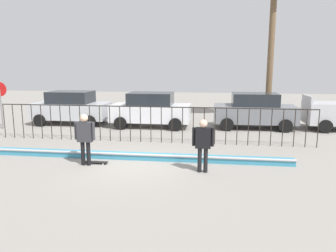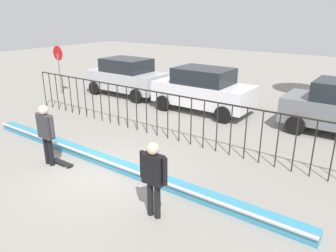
{
  "view_description": "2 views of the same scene",
  "coord_description": "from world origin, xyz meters",
  "px_view_note": "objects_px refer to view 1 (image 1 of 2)",
  "views": [
    {
      "loc": [
        2.67,
        -10.64,
        3.36
      ],
      "look_at": [
        0.83,
        2.69,
        0.84
      ],
      "focal_mm": 34.7,
      "sensor_mm": 36.0,
      "label": 1
    },
    {
      "loc": [
        6.1,
        -5.26,
        4.15
      ],
      "look_at": [
        0.91,
        1.92,
        1.0
      ],
      "focal_mm": 34.45,
      "sensor_mm": 36.0,
      "label": 2
    }
  ],
  "objects_px": {
    "stop_sign": "(1,99)",
    "parked_car_gray": "(254,110)",
    "parked_car_silver": "(71,107)",
    "skateboard": "(96,162)",
    "parked_car_white": "(151,109)",
    "camera_operator": "(203,141)",
    "skateboarder": "(85,135)"
  },
  "relations": [
    {
      "from": "stop_sign",
      "to": "parked_car_gray",
      "type": "bearing_deg",
      "value": 8.4
    },
    {
      "from": "parked_car_silver",
      "to": "parked_car_gray",
      "type": "bearing_deg",
      "value": 1.18
    },
    {
      "from": "skateboard",
      "to": "parked_car_white",
      "type": "bearing_deg",
      "value": 65.79
    },
    {
      "from": "skateboard",
      "to": "camera_operator",
      "type": "height_order",
      "value": "camera_operator"
    },
    {
      "from": "skateboarder",
      "to": "parked_car_white",
      "type": "bearing_deg",
      "value": 51.29
    },
    {
      "from": "skateboarder",
      "to": "stop_sign",
      "type": "height_order",
      "value": "stop_sign"
    },
    {
      "from": "camera_operator",
      "to": "parked_car_gray",
      "type": "bearing_deg",
      "value": -80.87
    },
    {
      "from": "skateboarder",
      "to": "camera_operator",
      "type": "distance_m",
      "value": 3.98
    },
    {
      "from": "skateboarder",
      "to": "stop_sign",
      "type": "xyz_separation_m",
      "value": [
        -6.91,
        5.59,
        0.56
      ]
    },
    {
      "from": "skateboarder",
      "to": "parked_car_white",
      "type": "xyz_separation_m",
      "value": [
        0.88,
        7.17,
        -0.09
      ]
    },
    {
      "from": "skateboard",
      "to": "parked_car_silver",
      "type": "bearing_deg",
      "value": 100.27
    },
    {
      "from": "parked_car_silver",
      "to": "parked_car_gray",
      "type": "height_order",
      "value": "same"
    },
    {
      "from": "parked_car_gray",
      "to": "stop_sign",
      "type": "distance_m",
      "value": 13.54
    },
    {
      "from": "skateboard",
      "to": "parked_car_silver",
      "type": "height_order",
      "value": "parked_car_silver"
    },
    {
      "from": "parked_car_white",
      "to": "parked_car_gray",
      "type": "bearing_deg",
      "value": 2.23
    },
    {
      "from": "skateboard",
      "to": "skateboarder",
      "type": "bearing_deg",
      "value": -166.26
    },
    {
      "from": "camera_operator",
      "to": "skateboard",
      "type": "bearing_deg",
      "value": 20.8
    },
    {
      "from": "camera_operator",
      "to": "stop_sign",
      "type": "distance_m",
      "value": 12.35
    },
    {
      "from": "parked_car_silver",
      "to": "camera_operator",
      "type": "bearing_deg",
      "value": -44.01
    },
    {
      "from": "camera_operator",
      "to": "parked_car_gray",
      "type": "relative_size",
      "value": 0.4
    },
    {
      "from": "skateboard",
      "to": "camera_operator",
      "type": "xyz_separation_m",
      "value": [
        3.68,
        -0.4,
        0.97
      ]
    },
    {
      "from": "parked_car_gray",
      "to": "parked_car_white",
      "type": "bearing_deg",
      "value": -173.05
    },
    {
      "from": "parked_car_gray",
      "to": "parked_car_silver",
      "type": "bearing_deg",
      "value": -176.31
    },
    {
      "from": "skateboard",
      "to": "parked_car_silver",
      "type": "distance_m",
      "value": 8.37
    },
    {
      "from": "skateboard",
      "to": "parked_car_gray",
      "type": "height_order",
      "value": "parked_car_gray"
    },
    {
      "from": "parked_car_white",
      "to": "stop_sign",
      "type": "distance_m",
      "value": 7.98
    },
    {
      "from": "parked_car_white",
      "to": "parked_car_gray",
      "type": "relative_size",
      "value": 1.0
    },
    {
      "from": "skateboard",
      "to": "camera_operator",
      "type": "relative_size",
      "value": 0.47
    },
    {
      "from": "skateboarder",
      "to": "parked_car_gray",
      "type": "distance_m",
      "value": 9.96
    },
    {
      "from": "parked_car_white",
      "to": "skateboard",
      "type": "bearing_deg",
      "value": -96.67
    },
    {
      "from": "camera_operator",
      "to": "parked_car_gray",
      "type": "distance_m",
      "value": 8.16
    },
    {
      "from": "skateboarder",
      "to": "camera_operator",
      "type": "bearing_deg",
      "value": -34.64
    }
  ]
}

